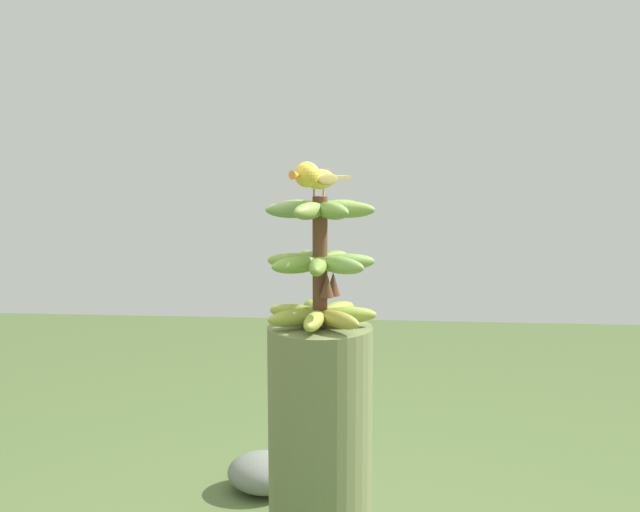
# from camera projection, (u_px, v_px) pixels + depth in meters

# --- Properties ---
(banana_tree) EXTENTS (0.27, 0.27, 0.90)m
(banana_tree) POSITION_uv_depth(u_px,v_px,m) (320.00, 493.00, 1.95)
(banana_tree) COLOR olive
(banana_tree) RESTS_ON ground
(banana_bunch) EXTENTS (0.29, 0.29, 0.33)m
(banana_bunch) POSITION_uv_depth(u_px,v_px,m) (320.00, 263.00, 1.86)
(banana_bunch) COLOR brown
(banana_bunch) RESTS_ON banana_tree
(perched_bird) EXTENTS (0.14, 0.20, 0.09)m
(perched_bird) POSITION_uv_depth(u_px,v_px,m) (314.00, 177.00, 1.81)
(perched_bird) COLOR #C68933
(perched_bird) RESTS_ON banana_bunch
(garden_rock) EXTENTS (0.35, 0.32, 0.15)m
(garden_rock) POSITION_uv_depth(u_px,v_px,m) (264.00, 473.00, 2.94)
(garden_rock) COLOR slate
(garden_rock) RESTS_ON ground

